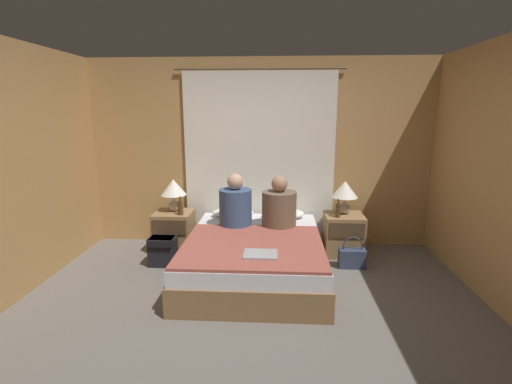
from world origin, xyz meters
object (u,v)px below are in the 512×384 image
Objects in this scene: pillow_right at (283,213)px; lamp_right at (345,192)px; laptop_on_bed at (260,254)px; lamp_left at (174,190)px; person_left_in_bed at (236,206)px; person_right_in_bed at (279,207)px; beer_bottle_on_left_stand at (181,208)px; beer_bottle_on_right_stand at (338,210)px; pillow_left at (233,213)px; backpack_on_floor at (163,249)px; nightstand_right at (343,234)px; nightstand_left at (174,231)px; bed at (255,256)px; handbag_on_floor at (352,257)px.

lamp_right is at bearing -1.54° from pillow_right.
laptop_on_bed is (-0.24, -1.36, -0.02)m from pillow_right.
person_left_in_bed is (0.85, -0.37, -0.10)m from lamp_left.
person_right_in_bed reaches higher than pillow_right.
beer_bottle_on_left_stand is 1.02× the size of beer_bottle_on_right_stand.
pillow_left reaches higher than backpack_on_floor.
pillow_left is (-1.44, 0.09, 0.24)m from nightstand_right.
person_left_in_bed reaches higher than pillow_left.
nightstand_right is at bearing -3.40° from pillow_left.
pillow_right is at bearing 33.79° from person_left_in_bed.
beer_bottle_on_left_stand reaches higher than nightstand_left.
nightstand_left is 1.61× the size of laptop_on_bed.
pillow_left is 0.87× the size of person_right_in_bed.
nightstand_right is at bearing 51.53° from laptop_on_bed.
pillow_left is 0.74m from person_right_in_bed.
lamp_left and lamp_right have the same top height.
pillow_right is (-0.77, 0.09, 0.24)m from nightstand_right.
person_right_in_bed is at bearing 7.24° from backpack_on_floor.
nightstand_left is 1.23× the size of lamp_right.
beer_bottle_on_right_stand is (2.11, -0.18, -0.19)m from lamp_left.
beer_bottle_on_left_stand is 1.59m from laptop_on_bed.
person_left_in_bed is (-0.25, 0.38, 0.48)m from bed.
backpack_on_floor is at bearing 169.59° from bed.
pillow_left is at bearing 176.60° from nightstand_right.
bed is 1.30m from nightstand_right.
laptop_on_bed is (1.20, -1.34, -0.32)m from lamp_left.
person_left_in_bed is (-1.36, -0.37, -0.10)m from lamp_right.
beer_bottle_on_right_stand is at bearing 114.75° from handbag_on_floor.
bed is 1.46m from lamp_left.
nightstand_right is 1.61× the size of laptop_on_bed.
nightstand_left is at bearing 133.25° from laptop_on_bed.
pillow_right is at bearing 3.40° from nightstand_left.
lamp_left is 0.29m from beer_bottle_on_left_stand.
lamp_left is 2.21m from lamp_right.
lamp_left reaches higher than beer_bottle_on_left_stand.
bed reaches higher than handbag_on_floor.
handbag_on_floor is (2.26, 0.06, -0.08)m from backpack_on_floor.
bed is at bearing -56.53° from person_left_in_bed.
pillow_left and pillow_right have the same top height.
pillow_right reaches higher than nightstand_left.
pillow_right is 1.03m from handbag_on_floor.
lamp_right is 1.83× the size of beer_bottle_on_right_stand.
lamp_right is at bearing 13.82° from backpack_on_floor.
beer_bottle_on_left_stand reaches higher than beer_bottle_on_right_stand.
person_right_in_bed is 1.49m from backpack_on_floor.
bed is 0.89m from pillow_right.
lamp_left is at bearing 131.83° from laptop_on_bed.
nightstand_left is 2.26× the size of beer_bottle_on_right_stand.
pillow_left is at bearing 107.36° from laptop_on_bed.
laptop_on_bed is at bearing -70.40° from person_left_in_bed.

